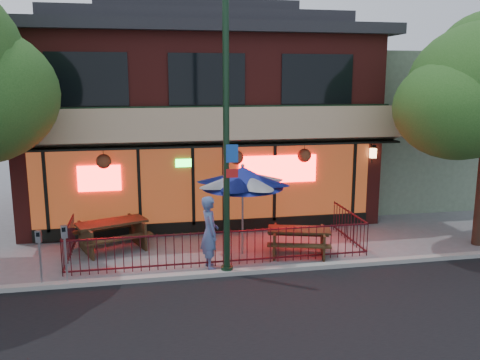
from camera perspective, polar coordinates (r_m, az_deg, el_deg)
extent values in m
plane|color=gray|center=(13.91, -1.75, -9.85)|extent=(80.00, 80.00, 0.00)
cube|color=#999993|center=(13.43, -1.40, -10.37)|extent=(80.00, 0.25, 0.12)
cube|color=maroon|center=(20.19, -5.12, 6.23)|extent=(12.00, 8.00, 6.50)
cube|color=#59230F|center=(16.47, -3.57, -0.52)|extent=(11.00, 0.06, 2.60)
cube|color=#FF0C0C|center=(16.75, 4.28, 1.23)|extent=(2.60, 0.04, 0.90)
cube|color=#FF0C0C|center=(16.25, -15.52, 0.18)|extent=(1.30, 0.04, 0.80)
cube|color=tan|center=(15.72, -3.42, 5.92)|extent=(12.20, 1.33, 1.26)
cube|color=black|center=(16.07, -16.79, 10.76)|extent=(2.40, 0.06, 1.60)
cube|color=black|center=(16.12, -3.71, 11.21)|extent=(2.40, 0.06, 1.60)
cube|color=black|center=(16.96, 8.67, 11.11)|extent=(2.40, 0.06, 1.60)
cube|color=black|center=(16.78, -3.49, -5.23)|extent=(11.00, 0.12, 0.40)
cube|color=#FFC672|center=(17.76, 14.71, 2.94)|extent=(0.18, 0.18, 0.32)
cube|color=gray|center=(23.39, 17.38, 5.83)|extent=(6.00, 7.00, 6.00)
cube|color=#400D14|center=(13.79, -1.91, -5.87)|extent=(8.40, 0.04, 0.04)
cube|color=#400D14|center=(14.05, -1.89, -9.10)|extent=(8.40, 0.04, 0.04)
cube|color=#400D14|center=(15.03, -18.81, -5.03)|extent=(0.04, 2.60, 0.04)
cube|color=#400D14|center=(16.14, 12.25, -3.56)|extent=(0.04, 2.60, 0.04)
cylinder|color=#400D14|center=(13.93, -1.90, -7.64)|extent=(0.02, 0.02, 1.00)
cylinder|color=black|center=(12.67, -1.55, 4.42)|extent=(0.16, 0.16, 7.00)
cylinder|color=black|center=(13.51, -1.48, -10.06)|extent=(0.32, 0.32, 0.20)
cube|color=#194CB2|center=(12.58, -0.89, 2.99)|extent=(0.30, 0.02, 0.45)
cube|color=red|center=(12.67, -0.89, 0.75)|extent=(0.30, 0.02, 0.22)
cube|color=#3B2815|center=(15.52, -16.92, -6.47)|extent=(0.58, 1.38, 0.83)
cube|color=#3B2815|center=(15.95, -11.46, -5.71)|extent=(0.58, 1.38, 0.83)
cube|color=#3B2815|center=(15.60, -14.22, -4.64)|extent=(2.18, 1.50, 0.07)
cube|color=#3B2815|center=(15.13, -13.45, -6.42)|extent=(2.00, 1.00, 0.06)
cube|color=#3B2815|center=(16.26, -14.83, -5.25)|extent=(2.00, 1.00, 0.06)
cube|color=#3A2714|center=(14.94, 3.92, -6.87)|extent=(0.42, 1.26, 0.74)
cube|color=#3A2714|center=(14.97, 9.29, -6.95)|extent=(0.42, 1.26, 0.74)
cube|color=#3A2714|center=(14.83, 6.64, -5.57)|extent=(1.93, 1.22, 0.06)
cube|color=#3A2714|center=(14.40, 6.65, -7.33)|extent=(1.79, 0.77, 0.05)
cube|color=#3A2714|center=(15.44, 6.57, -6.04)|extent=(1.79, 0.77, 0.05)
cylinder|color=gray|center=(14.63, 0.29, -3.75)|extent=(0.06, 0.06, 2.44)
cone|color=navy|center=(14.39, 0.29, 0.31)|extent=(2.33, 2.33, 0.61)
sphere|color=gray|center=(14.33, 0.30, 1.62)|extent=(0.11, 0.11, 0.11)
imported|color=#4D639B|center=(13.63, -3.43, -5.90)|extent=(0.56, 0.78, 1.99)
cylinder|color=gray|center=(13.31, -18.93, -8.63)|extent=(0.06, 0.06, 1.24)
cube|color=gray|center=(13.08, -19.15, -5.50)|extent=(0.16, 0.15, 0.32)
cube|color=black|center=(13.00, -19.20, -5.29)|extent=(0.09, 0.03, 0.11)
cylinder|color=#919399|center=(13.42, -21.47, -8.82)|extent=(0.05, 0.05, 1.16)
cube|color=#919399|center=(13.20, -21.70, -5.92)|extent=(0.14, 0.12, 0.30)
cube|color=black|center=(13.13, -21.76, -5.72)|extent=(0.08, 0.02, 0.11)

